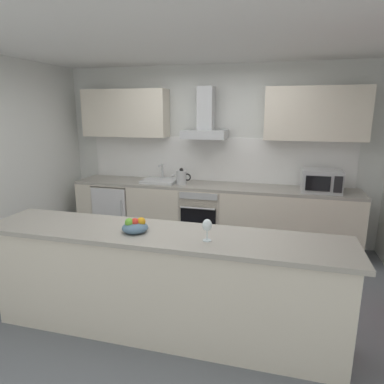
% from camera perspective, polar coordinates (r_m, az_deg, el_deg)
% --- Properties ---
extents(ground, '(5.67, 4.62, 0.02)m').
position_cam_1_polar(ground, '(3.90, -1.67, -16.71)').
color(ground, slate).
extents(ceiling, '(5.67, 4.62, 0.02)m').
position_cam_1_polar(ceiling, '(3.43, -2.00, 24.58)').
color(ceiling, white).
extents(wall_back, '(5.67, 0.12, 2.60)m').
position_cam_1_polar(wall_back, '(5.23, 4.09, 6.36)').
color(wall_back, silver).
rests_on(wall_back, ground).
extents(backsplash_tile, '(3.97, 0.02, 0.66)m').
position_cam_1_polar(backsplash_tile, '(5.17, 3.93, 5.49)').
color(backsplash_tile, white).
extents(counter_back, '(4.11, 0.60, 0.90)m').
position_cam_1_polar(counter_back, '(5.04, 3.11, -3.80)').
color(counter_back, beige).
rests_on(counter_back, ground).
extents(counter_island, '(3.15, 0.64, 0.96)m').
position_cam_1_polar(counter_island, '(3.08, -5.11, -15.06)').
color(counter_island, beige).
rests_on(counter_island, ground).
extents(upper_cabinets, '(4.06, 0.32, 0.70)m').
position_cam_1_polar(upper_cabinets, '(4.96, 3.70, 13.04)').
color(upper_cabinets, beige).
extents(oven, '(0.60, 0.62, 0.80)m').
position_cam_1_polar(oven, '(5.04, 1.80, -3.68)').
color(oven, slate).
rests_on(oven, ground).
extents(refrigerator, '(0.58, 0.60, 0.85)m').
position_cam_1_polar(refrigerator, '(5.51, -12.41, -2.85)').
color(refrigerator, white).
rests_on(refrigerator, ground).
extents(microwave, '(0.50, 0.38, 0.30)m').
position_cam_1_polar(microwave, '(4.78, 20.92, 1.76)').
color(microwave, '#B7BABC').
rests_on(microwave, counter_back).
extents(sink, '(0.50, 0.40, 0.26)m').
position_cam_1_polar(sink, '(5.12, -5.41, 1.95)').
color(sink, silver).
rests_on(sink, counter_back).
extents(kettle, '(0.29, 0.15, 0.24)m').
position_cam_1_polar(kettle, '(4.95, -1.79, 2.52)').
color(kettle, '#B7BABC').
rests_on(kettle, counter_back).
extents(range_hood, '(0.62, 0.45, 0.72)m').
position_cam_1_polar(range_hood, '(4.94, 2.26, 11.63)').
color(range_hood, '#B7BABC').
extents(wine_glass, '(0.08, 0.08, 0.18)m').
position_cam_1_polar(wine_glass, '(2.65, 2.56, -5.71)').
color(wine_glass, silver).
rests_on(wine_glass, counter_island).
extents(fruit_bowl, '(0.22, 0.22, 0.13)m').
position_cam_1_polar(fruit_bowl, '(2.91, -9.55, -5.74)').
color(fruit_bowl, slate).
rests_on(fruit_bowl, counter_island).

